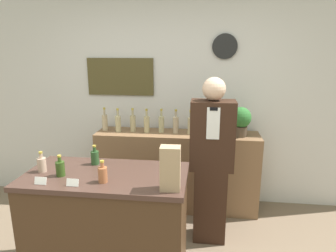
{
  "coord_description": "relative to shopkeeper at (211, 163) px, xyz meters",
  "views": [
    {
      "loc": [
        0.48,
        -1.68,
        1.91
      ],
      "look_at": [
        0.13,
        1.1,
        1.2
      ],
      "focal_mm": 32.0,
      "sensor_mm": 36.0,
      "label": 1
    }
  ],
  "objects": [
    {
      "name": "shelf_bottle_7",
      "position": [
        -0.07,
        0.62,
        0.23
      ],
      "size": [
        0.07,
        0.07,
        0.29
      ],
      "color": "tan",
      "rests_on": "back_shelf"
    },
    {
      "name": "back_shelf",
      "position": [
        -0.4,
        0.61,
        -0.36
      ],
      "size": [
        1.93,
        0.43,
        0.95
      ],
      "color": "brown",
      "rests_on": "ground_plane"
    },
    {
      "name": "counter_bottle_3",
      "position": [
        -0.82,
        -0.8,
        0.18
      ],
      "size": [
        0.07,
        0.07,
        0.17
      ],
      "color": "#A7613B",
      "rests_on": "display_counter"
    },
    {
      "name": "shelf_bottle_3",
      "position": [
        -0.76,
        0.61,
        0.23
      ],
      "size": [
        0.07,
        0.07,
        0.29
      ],
      "color": "tan",
      "rests_on": "back_shelf"
    },
    {
      "name": "shelf_bottle_4",
      "position": [
        -0.59,
        0.63,
        0.23
      ],
      "size": [
        0.07,
        0.07,
        0.29
      ],
      "color": "tan",
      "rests_on": "back_shelf"
    },
    {
      "name": "shelf_bottle_5",
      "position": [
        -0.41,
        0.62,
        0.23
      ],
      "size": [
        0.07,
        0.07,
        0.29
      ],
      "color": "tan",
      "rests_on": "back_shelf"
    },
    {
      "name": "paper_bag",
      "position": [
        -0.31,
        -0.86,
        0.27
      ],
      "size": [
        0.14,
        0.11,
        0.32
      ],
      "color": "tan",
      "rests_on": "display_counter"
    },
    {
      "name": "counter_bottle_1",
      "position": [
        -1.19,
        -0.73,
        0.18
      ],
      "size": [
        0.07,
        0.07,
        0.17
      ],
      "color": "#304C1A",
      "rests_on": "display_counter"
    },
    {
      "name": "shelf_bottle_0",
      "position": [
        -1.28,
        0.62,
        0.23
      ],
      "size": [
        0.07,
        0.07,
        0.29
      ],
      "color": "tan",
      "rests_on": "back_shelf"
    },
    {
      "name": "shelf_bottle_6",
      "position": [
        -0.24,
        0.6,
        0.23
      ],
      "size": [
        0.07,
        0.07,
        0.29
      ],
      "color": "tan",
      "rests_on": "back_shelf"
    },
    {
      "name": "counter_bottle_0",
      "position": [
        -1.38,
        -0.67,
        0.18
      ],
      "size": [
        0.07,
        0.07,
        0.17
      ],
      "color": "tan",
      "rests_on": "display_counter"
    },
    {
      "name": "back_wall",
      "position": [
        -0.56,
        0.88,
        0.52
      ],
      "size": [
        5.2,
        0.09,
        2.7
      ],
      "color": "silver",
      "rests_on": "ground_plane"
    },
    {
      "name": "price_card_right",
      "position": [
        -1.02,
        -0.89,
        0.14
      ],
      "size": [
        0.09,
        0.02,
        0.06
      ],
      "color": "white",
      "rests_on": "display_counter"
    },
    {
      "name": "display_counter",
      "position": [
        -0.86,
        -0.64,
        -0.36
      ],
      "size": [
        1.31,
        0.67,
        0.95
      ],
      "color": "#422B19",
      "rests_on": "ground_plane"
    },
    {
      "name": "potted_plant",
      "position": [
        0.33,
        0.58,
        0.31
      ],
      "size": [
        0.24,
        0.24,
        0.34
      ],
      "color": "#4C3D2D",
      "rests_on": "back_shelf"
    },
    {
      "name": "shelf_bottle_1",
      "position": [
        -1.11,
        0.59,
        0.23
      ],
      "size": [
        0.07,
        0.07,
        0.29
      ],
      "color": "tan",
      "rests_on": "back_shelf"
    },
    {
      "name": "shopkeeper",
      "position": [
        0.0,
        0.0,
        0.0
      ],
      "size": [
        0.42,
        0.27,
        1.67
      ],
      "color": "#331E14",
      "rests_on": "ground_plane"
    },
    {
      "name": "price_card_left",
      "position": [
        -1.27,
        -0.89,
        0.14
      ],
      "size": [
        0.09,
        0.02,
        0.06
      ],
      "color": "white",
      "rests_on": "display_counter"
    },
    {
      "name": "tape_dispenser",
      "position": [
        -0.28,
        -0.86,
        0.14
      ],
      "size": [
        0.09,
        0.06,
        0.07
      ],
      "color": "#1E4799",
      "rests_on": "display_counter"
    },
    {
      "name": "shelf_bottle_8",
      "position": [
        0.11,
        0.63,
        0.23
      ],
      "size": [
        0.07,
        0.07,
        0.29
      ],
      "color": "tan",
      "rests_on": "back_shelf"
    },
    {
      "name": "counter_bottle_2",
      "position": [
        -1.01,
        -0.45,
        0.18
      ],
      "size": [
        0.07,
        0.07,
        0.17
      ],
      "color": "#294C26",
      "rests_on": "display_counter"
    },
    {
      "name": "shelf_bottle_2",
      "position": [
        -0.94,
        0.63,
        0.23
      ],
      "size": [
        0.07,
        0.07,
        0.29
      ],
      "color": "tan",
      "rests_on": "back_shelf"
    }
  ]
}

